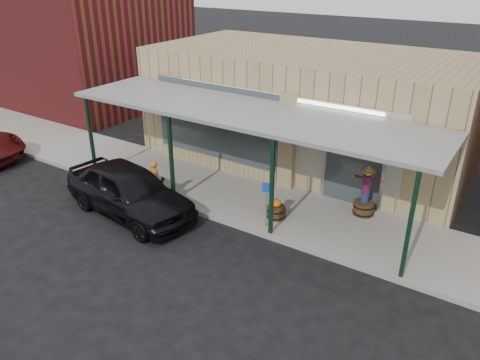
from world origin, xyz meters
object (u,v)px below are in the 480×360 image
Objects in this scene: parked_sedan at (129,190)px; handicap_sign at (267,199)px; barrel_scarecrow at (365,198)px; barrel_pumpkin at (276,211)px.

handicap_sign is at bearing -63.09° from parked_sedan.
parked_sedan is at bearing -171.32° from handicap_sign.
barrel_scarecrow is 2.71m from barrel_pumpkin.
parked_sedan reaches higher than handicap_sign.
barrel_pumpkin is 0.90m from handicap_sign.
barrel_pumpkin is (-2.12, -1.65, -0.31)m from barrel_scarecrow.
parked_sedan is (-4.04, -1.43, -0.25)m from handicap_sign.
barrel_scarecrow is 3.11m from handicap_sign.
parked_sedan is (-4.04, -2.03, 0.42)m from barrel_pumpkin.
handicap_sign is 4.29m from parked_sedan.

